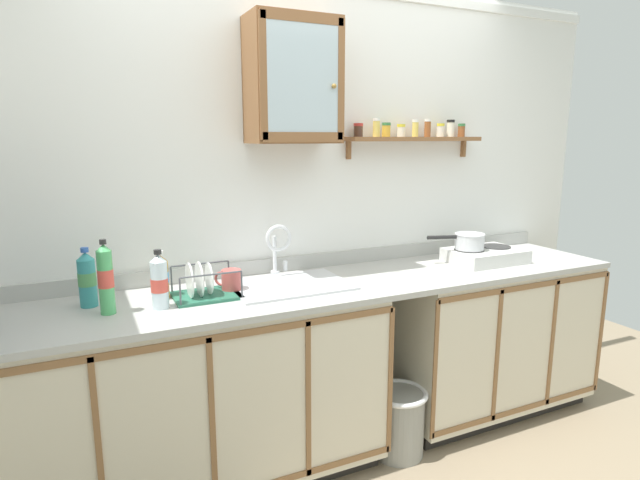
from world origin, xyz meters
TOP-DOWN VIEW (x-y plane):
  - back_wall at (0.00, 0.76)m, footprint 3.93×0.07m
  - lower_cabinet_run at (-0.76, 0.42)m, footprint 1.78×0.65m
  - lower_cabinet_run_right at (1.01, 0.42)m, footprint 1.28×0.65m
  - countertop at (0.00, 0.41)m, footprint 3.29×0.67m
  - backsplash at (0.00, 0.72)m, footprint 3.29×0.02m
  - sink at (-0.27, 0.45)m, footprint 0.58×0.46m
  - hot_plate_stove at (0.97, 0.41)m, footprint 0.43×0.31m
  - saucepan at (0.87, 0.44)m, footprint 0.34×0.18m
  - bottle_water_clear_0 at (-0.91, 0.36)m, footprint 0.07×0.07m
  - bottle_soda_green_1 at (-1.12, 0.38)m, footprint 0.06×0.06m
  - bottle_detergent_teal_2 at (-1.19, 0.52)m, footprint 0.08×0.08m
  - bottle_juice_amber_3 at (-0.88, 0.50)m, footprint 0.07×0.07m
  - dish_rack at (-0.70, 0.44)m, footprint 0.30×0.24m
  - mug at (-0.56, 0.47)m, footprint 0.12×0.11m
  - wall_cabinet at (-0.17, 0.60)m, footprint 0.45×0.29m
  - spice_shelf at (0.62, 0.67)m, footprint 0.88×0.14m
  - trash_bin at (0.25, 0.20)m, footprint 0.30×0.30m

SIDE VIEW (x-z plane):
  - trash_bin at x=0.25m, z-range 0.01..0.37m
  - lower_cabinet_run at x=-0.76m, z-range 0.00..0.91m
  - lower_cabinet_run_right at x=1.01m, z-range 0.00..0.91m
  - sink at x=-0.27m, z-range 0.70..1.11m
  - countertop at x=0.00m, z-range 0.91..0.94m
  - backsplash at x=0.00m, z-range 0.94..1.02m
  - hot_plate_stove at x=0.97m, z-range 0.94..1.02m
  - dish_rack at x=-0.70m, z-range 0.89..1.07m
  - mug at x=-0.56m, z-range 0.94..1.05m
  - bottle_juice_amber_3 at x=-0.88m, z-range 0.93..1.15m
  - bottle_water_clear_0 at x=-0.91m, z-range 0.93..1.19m
  - bottle_detergent_teal_2 at x=-1.19m, z-range 0.93..1.19m
  - saucepan at x=0.87m, z-range 1.02..1.12m
  - bottle_soda_green_1 at x=-1.12m, z-range 0.93..1.25m
  - back_wall at x=0.00m, z-range 0.01..2.50m
  - spice_shelf at x=0.62m, z-range 1.56..1.79m
  - wall_cabinet at x=-0.17m, z-range 1.64..2.25m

